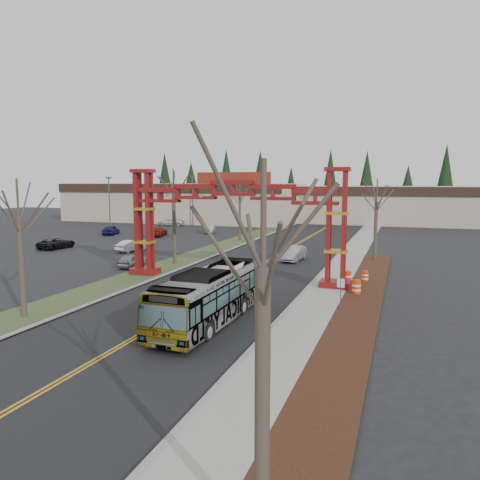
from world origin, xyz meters
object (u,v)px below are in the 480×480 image
at_px(light_pole_far, 193,197).
at_px(barrel_north, 365,277).
at_px(gateway_arch, 233,206).
at_px(retail_building_east, 390,204).
at_px(barrel_south, 356,287).
at_px(retail_building_west, 187,202).
at_px(parked_car_far_b, 171,222).
at_px(light_pole_near, 136,206).
at_px(parked_car_mid_b, 111,230).
at_px(bare_tree_median_far, 240,196).
at_px(parked_car_mid_a, 157,231).
at_px(transit_bus, 210,296).
at_px(parked_car_far_a, 210,229).
at_px(bare_tree_right_far, 377,202).
at_px(bare_tree_right_near, 263,270).
at_px(bare_tree_median_near, 19,218).
at_px(barrel_mid, 347,278).
at_px(bare_tree_median_mid, 174,194).
at_px(street_sign, 341,288).
at_px(light_pole_mid, 109,201).
at_px(parked_car_near_a, 132,260).
at_px(parked_car_near_c, 57,243).
at_px(silver_sedan, 294,253).
at_px(parked_car_near_b, 132,246).

relative_size(light_pole_far, barrel_north, 9.58).
relative_size(gateway_arch, retail_building_east, 0.48).
relative_size(gateway_arch, barrel_south, 16.68).
distance_m(retail_building_west, parked_car_far_b, 13.98).
xyz_separation_m(light_pole_near, barrel_north, (28.12, -12.36, -4.41)).
relative_size(parked_car_mid_b, bare_tree_median_far, 0.51).
height_order(gateway_arch, parked_car_mid_a, gateway_arch).
distance_m(bare_tree_median_far, light_pole_near, 13.69).
bearing_deg(parked_car_mid_b, transit_bus, 114.78).
distance_m(retail_building_east, parked_car_far_a, 39.54).
height_order(retail_building_west, bare_tree_right_far, bare_tree_right_far).
xyz_separation_m(parked_car_far_b, bare_tree_right_near, (36.94, -66.25, 5.47)).
relative_size(bare_tree_median_near, barrel_mid, 7.21).
bearing_deg(bare_tree_median_mid, bare_tree_right_far, 25.81).
height_order(transit_bus, barrel_mid, transit_bus).
relative_size(transit_bus, street_sign, 5.44).
distance_m(parked_car_mid_a, barrel_south, 40.89).
bearing_deg(parked_car_far_a, transit_bus, -83.76).
relative_size(parked_car_far_a, street_sign, 1.91).
bearing_deg(barrel_north, light_pole_mid, 149.18).
height_order(bare_tree_median_mid, bare_tree_right_far, bare_tree_median_mid).
xyz_separation_m(parked_car_near_a, street_sign, (20.15, -8.72, 0.83)).
bearing_deg(barrel_mid, transit_bus, -116.87).
bearing_deg(parked_car_mid_b, parked_car_near_a, 112.11).
bearing_deg(parked_car_near_c, parked_car_far_b, -85.29).
bearing_deg(bare_tree_median_far, bare_tree_median_mid, -90.00).
relative_size(parked_car_mid_a, bare_tree_median_far, 0.61).
bearing_deg(light_pole_far, barrel_mid, -51.97).
distance_m(light_pole_far, barrel_south, 55.12).
height_order(parked_car_far_a, light_pole_mid, light_pole_mid).
xyz_separation_m(silver_sedan, bare_tree_right_near, (7.64, -36.66, 5.38)).
xyz_separation_m(parked_car_mid_a, street_sign, (30.23, -31.41, 0.72)).
xyz_separation_m(parked_car_near_c, light_pole_far, (2.71, 32.14, 4.55)).
distance_m(parked_car_mid_a, street_sign, 43.60).
bearing_deg(retail_building_east, barrel_north, -90.07).
bearing_deg(parked_car_mid_b, light_pole_far, -123.49).
relative_size(silver_sedan, parked_car_near_a, 1.24).
xyz_separation_m(gateway_arch, bare_tree_median_far, (-8.00, 24.37, 0.03)).
xyz_separation_m(transit_bus, parked_car_near_a, (-13.57, 13.52, -0.91)).
bearing_deg(bare_tree_median_near, barrel_mid, 41.64).
distance_m(gateway_arch, bare_tree_median_mid, 9.70).
distance_m(parked_car_near_b, bare_tree_median_mid, 11.83).
bearing_deg(light_pole_far, street_sign, -56.12).
relative_size(silver_sedan, parked_car_mid_a, 0.90).
bearing_deg(street_sign, bare_tree_median_far, 119.47).
xyz_separation_m(light_pole_mid, street_sign, (39.18, -32.76, -3.52)).
xyz_separation_m(gateway_arch, retail_building_east, (10.00, 61.95, -2.47)).
distance_m(parked_car_far_b, bare_tree_median_mid, 40.45).
xyz_separation_m(silver_sedan, parked_car_near_a, (-13.36, -8.36, -0.12)).
xyz_separation_m(transit_bus, parked_car_mid_b, (-31.26, 35.78, -0.82)).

